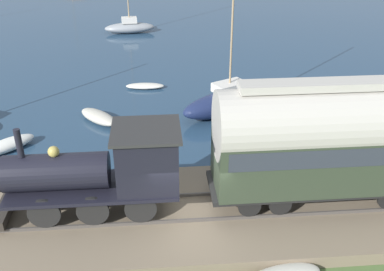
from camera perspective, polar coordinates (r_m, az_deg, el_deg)
The scene contains 9 objects.
ground_plane at distance 15.56m, azimuth -0.42°, elevation -11.47°, with size 200.00×200.00×0.00m, color #476033.
rail_embankment at distance 15.76m, azimuth -0.55°, elevation -9.88°, with size 5.48×56.00×0.55m.
steam_locomotive at distance 14.70m, azimuth -10.88°, elevation -4.03°, with size 2.05×6.10×3.16m.
passenger_coach at distance 15.37m, azimuth 17.81°, elevation -0.28°, with size 2.30×8.25×4.39m.
sailboat_gray at distance 39.03m, azimuth -7.93°, elevation 13.55°, with size 1.84×4.26×8.38m.
sailboat_navy at distance 23.23m, azimuth 4.73°, elevation 4.41°, with size 4.00×5.64×8.79m.
rowboat_mid_harbor at distance 26.78m, azimuth -5.98°, elevation 6.28°, with size 0.92×2.29×0.30m.
rowboat_off_pier at distance 22.88m, azimuth -11.77°, elevation 2.33°, with size 2.52×2.41×0.54m.
rowboat_near_shore at distance 21.42m, azimuth -22.36°, elevation -1.12°, with size 2.31×2.43×0.53m.
Camera 1 is at (-12.06, 0.94, 9.79)m, focal length 42.00 mm.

